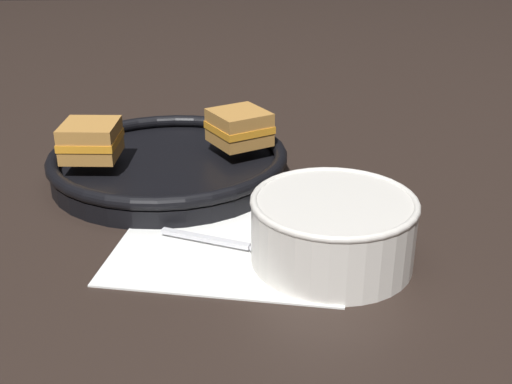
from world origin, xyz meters
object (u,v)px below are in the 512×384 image
Objects in this scene: sandwich_near_left at (91,140)px; sandwich_near_right at (239,127)px; soup_bowl at (333,226)px; skillet at (169,164)px; spoon at (252,247)px.

sandwich_near_left is 0.79× the size of sandwich_near_right.
sandwich_near_left and sandwich_near_right have the same top height.
skillet is (-0.19, 0.24, -0.02)m from soup_bowl.
sandwich_near_right is at bearing 115.72° from spoon.
sandwich_near_right reaches higher than soup_bowl.
soup_bowl reaches higher than spoon.
sandwich_near_left is at bearing 143.01° from soup_bowl.
spoon is at bearing -88.16° from sandwich_near_right.
skillet is at bearing 139.78° from spoon.
soup_bowl reaches higher than skillet.
spoon is (-0.08, 0.02, -0.03)m from soup_bowl.
sandwich_near_right is at bearing 109.27° from soup_bowl.
sandwich_near_right is at bearing 12.55° from skillet.
soup_bowl is 0.09m from spoon.
soup_bowl is 2.18× the size of sandwich_near_left.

